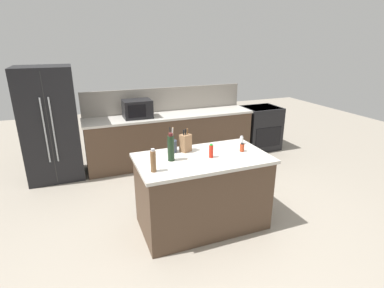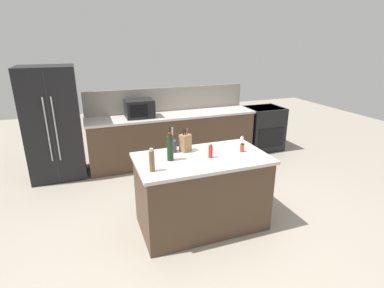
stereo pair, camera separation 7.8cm
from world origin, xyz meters
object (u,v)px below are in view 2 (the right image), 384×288
Objects in this scene: microwave at (139,109)px; refrigerator at (53,124)px; pepper_grinder at (152,161)px; wine_bottle at (170,148)px; salt_shaker at (242,141)px; hot_sauce_bottle at (211,151)px; knife_block at (185,143)px; utensil_crock at (172,146)px; spice_jar_paprika at (242,148)px; range_oven at (263,128)px.

refrigerator is at bearing 177.97° from microwave.
refrigerator is at bearing 114.62° from pepper_grinder.
wine_bottle is at bearing -91.61° from microwave.
salt_shaker is at bearing -39.26° from refrigerator.
pepper_grinder is at bearing -97.88° from microwave.
knife_block is at bearing 124.15° from hot_sauce_bottle.
knife_block is (0.20, -1.94, -0.05)m from microwave.
utensil_crock is at bearing 176.91° from salt_shaker.
pepper_grinder is at bearing -65.38° from refrigerator.
refrigerator is 5.66× the size of wine_bottle.
microwave reaches higher than salt_shaker.
refrigerator reaches higher than knife_block.
salt_shaker is at bearing 18.23° from pepper_grinder.
spice_jar_paprika is (2.31, -2.25, 0.05)m from refrigerator.
refrigerator is 2.62m from wine_bottle.
spice_jar_paprika is at bearing -44.25° from refrigerator.
salt_shaker is at bearing -62.85° from microwave.
pepper_grinder is at bearing -169.15° from hot_sauce_bottle.
refrigerator is 5.89× the size of utensil_crock.
microwave is 4.45× the size of salt_shaker.
knife_block is 2.58× the size of salt_shaker.
microwave reaches higher than spice_jar_paprika.
range_oven is 2.88m from spice_jar_paprika.
salt_shaker reaches higher than range_oven.
microwave reaches higher than knife_block.
microwave is 2.29m from hot_sauce_bottle.
range_oven is 3.52m from wine_bottle.
utensil_crock reaches higher than spice_jar_paprika.
knife_block is 0.38m from hot_sauce_bottle.
utensil_crock is at bearing 141.85° from knife_block.
wine_bottle is (1.39, -2.22, 0.15)m from refrigerator.
hot_sauce_bottle is at bearing -42.98° from utensil_crock.
knife_block is at bearing 158.40° from spice_jar_paprika.
salt_shaker is 1.04× the size of spice_jar_paprika.
knife_block is at bearing 40.29° from wine_bottle.
refrigerator reaches higher than range_oven.
knife_block reaches higher than range_oven.
wine_bottle is at bearing 177.56° from spice_jar_paprika.
knife_block is 1.71× the size of hot_sauce_bottle.
wine_bottle reaches higher than microwave.
refrigerator is 3.17m from salt_shaker.
wine_bottle is 2.96× the size of salt_shaker.
refrigerator is at bearing 128.98° from hot_sauce_bottle.
salt_shaker is (1.00, -1.95, -0.11)m from microwave.
utensil_crock reaches higher than pepper_grinder.
pepper_grinder is at bearing -170.98° from spice_jar_paprika.
hot_sauce_bottle is at bearing -79.64° from microwave.
spice_jar_paprika is at bearing -119.06° from salt_shaker.
pepper_grinder is (-0.33, -2.39, -0.04)m from microwave.
wine_bottle is at bearing -110.50° from utensil_crock.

